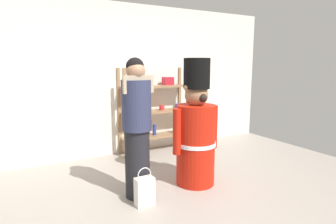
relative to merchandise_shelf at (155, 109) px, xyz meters
name	(u,v)px	position (x,y,z in m)	size (l,w,h in m)	color
ground_plane	(180,204)	(-0.67, -1.98, -0.77)	(6.40, 6.40, 0.00)	#9E9389
back_wall	(114,80)	(-0.67, 0.22, 0.53)	(6.40, 0.12, 2.60)	silver
merchandise_shelf	(155,109)	(0.00, 0.00, 0.00)	(1.29, 0.35, 1.51)	#93704C
teddy_bear_guard	(196,132)	(-0.19, -1.57, -0.07)	(0.68, 0.53, 1.65)	red
person_shopper	(137,127)	(-1.02, -1.55, 0.09)	(0.36, 0.34, 1.65)	black
shopping_bag	(145,191)	(-1.04, -1.80, -0.60)	(0.21, 0.13, 0.45)	silver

